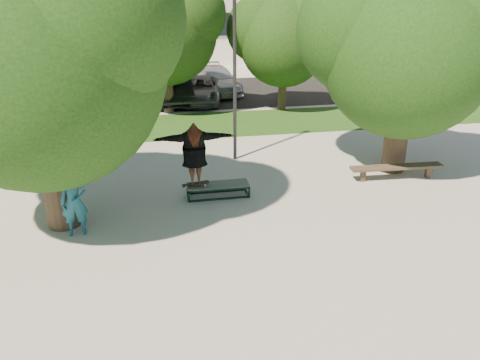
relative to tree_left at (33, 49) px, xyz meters
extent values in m
plane|color=#B0ABA2|center=(4.29, -1.09, -4.42)|extent=(120.00, 120.00, 0.00)
cube|color=#163F12|center=(5.29, 8.41, -4.41)|extent=(30.00, 4.00, 0.02)
cube|color=black|center=(4.29, 14.91, -4.42)|extent=(40.00, 8.00, 0.01)
cylinder|color=#38281E|center=(0.09, -0.09, -2.82)|extent=(0.84, 0.84, 3.20)
sphere|color=#12350E|center=(0.09, -0.09, -0.35)|extent=(5.80, 5.80, 5.80)
sphere|color=#12350E|center=(1.40, -0.67, 0.66)|extent=(4.06, 4.06, 4.06)
cylinder|color=#38281E|center=(10.29, 1.91, -2.92)|extent=(0.76, 0.76, 3.00)
sphere|color=#12350E|center=(10.29, 1.91, -0.64)|extent=(5.20, 5.20, 5.20)
sphere|color=#12350E|center=(8.99, 2.69, 0.01)|extent=(3.90, 3.90, 3.90)
sphere|color=#12350E|center=(11.46, 1.39, 0.27)|extent=(3.64, 3.64, 3.64)
cylinder|color=#38281E|center=(-2.21, 9.91, -3.02)|extent=(0.44, 0.44, 2.80)
sphere|color=black|center=(-2.21, 9.91, -0.96)|extent=(4.40, 4.40, 4.40)
sphere|color=black|center=(-3.31, 10.57, -0.41)|extent=(3.30, 3.30, 3.30)
sphere|color=black|center=(-1.22, 9.47, -0.19)|extent=(3.08, 3.08, 3.08)
cylinder|color=#38281E|center=(3.29, 10.91, -2.92)|extent=(0.50, 0.50, 3.00)
sphere|color=black|center=(3.29, 10.91, -0.70)|extent=(4.80, 4.80, 4.80)
sphere|color=black|center=(2.09, 11.63, -0.10)|extent=(3.60, 3.60, 3.60)
sphere|color=black|center=(4.37, 10.43, 0.14)|extent=(3.36, 3.36, 3.36)
cylinder|color=#38281E|center=(8.79, 10.41, -3.12)|extent=(0.40, 0.40, 2.60)
sphere|color=black|center=(8.79, 10.41, -1.19)|extent=(4.20, 4.20, 4.20)
sphere|color=black|center=(7.74, 11.04, -0.67)|extent=(3.15, 3.15, 3.15)
sphere|color=black|center=(9.74, 9.99, -0.46)|extent=(2.94, 2.94, 2.94)
cylinder|color=#2D2D30|center=(5.29, 3.91, -1.42)|extent=(0.12, 0.12, 6.00)
cube|color=black|center=(2.29, 23.85, -1.42)|extent=(27.60, 0.12, 1.60)
cube|color=beige|center=(22.29, 20.91, -0.42)|extent=(15.00, 10.00, 8.00)
cube|color=#475147|center=(4.25, 0.90, -4.06)|extent=(1.80, 0.60, 0.03)
cylinder|color=white|center=(3.33, 0.82, -4.02)|extent=(0.06, 0.03, 0.06)
cylinder|color=white|center=(3.33, 0.98, -4.02)|extent=(0.06, 0.03, 0.06)
cylinder|color=white|center=(3.87, 0.82, -4.02)|extent=(0.06, 0.03, 0.06)
cylinder|color=white|center=(3.87, 0.98, -4.02)|extent=(0.06, 0.03, 0.06)
cube|color=black|center=(3.60, 0.90, -3.98)|extent=(0.78, 0.20, 0.10)
imported|color=brown|center=(3.60, 0.90, -3.06)|extent=(2.23, 0.62, 1.81)
imported|color=#1C576A|center=(0.50, -0.67, -3.54)|extent=(0.68, 0.49, 1.76)
cube|color=#4B3C2D|center=(8.91, 1.17, -4.22)|extent=(0.16, 0.16, 0.40)
cube|color=#4B3C2D|center=(11.09, 1.07, -4.22)|extent=(0.16, 0.16, 0.40)
cube|color=#4B3C2D|center=(10.00, 1.12, -4.00)|extent=(3.00, 0.54, 0.08)
imported|color=#9E9EA3|center=(-2.60, 12.41, -3.62)|extent=(2.77, 5.01, 1.61)
imported|color=black|center=(3.79, 12.80, -3.70)|extent=(1.54, 4.39, 1.44)
imported|color=#5E5E63|center=(4.99, 12.70, -3.78)|extent=(2.96, 4.95, 1.29)
imported|color=silver|center=(6.17, 14.95, -3.72)|extent=(2.65, 5.10, 1.41)
camera|label=1|loc=(2.58, -11.50, 1.37)|focal=35.00mm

